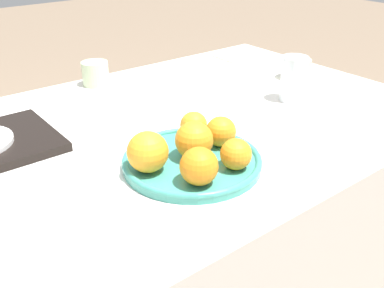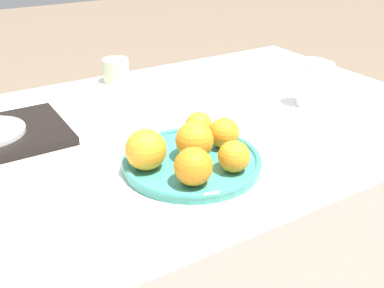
% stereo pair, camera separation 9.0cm
% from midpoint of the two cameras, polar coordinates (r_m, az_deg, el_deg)
% --- Properties ---
extents(table, '(1.41, 0.88, 0.71)m').
position_cam_midpoint_polar(table, '(1.29, -5.26, -12.34)').
color(table, silver).
rests_on(table, ground_plane).
extents(fruit_platter, '(0.29, 0.29, 0.02)m').
position_cam_midpoint_polar(fruit_platter, '(0.91, -2.81, -2.22)').
color(fruit_platter, teal).
rests_on(fruit_platter, table).
extents(orange_0, '(0.08, 0.08, 0.08)m').
position_cam_midpoint_polar(orange_0, '(0.90, -2.58, 0.40)').
color(orange_0, orange).
rests_on(orange_0, fruit_platter).
extents(orange_1, '(0.06, 0.06, 0.06)m').
position_cam_midpoint_polar(orange_1, '(0.99, -2.23, 2.40)').
color(orange_1, orange).
rests_on(orange_1, fruit_platter).
extents(orange_2, '(0.07, 0.07, 0.07)m').
position_cam_midpoint_polar(orange_2, '(0.95, 1.01, 1.53)').
color(orange_2, orange).
rests_on(orange_2, fruit_platter).
extents(orange_3, '(0.07, 0.07, 0.07)m').
position_cam_midpoint_polar(orange_3, '(0.81, -2.26, -2.94)').
color(orange_3, orange).
rests_on(orange_3, fruit_platter).
extents(orange_4, '(0.08, 0.08, 0.08)m').
position_cam_midpoint_polar(orange_4, '(0.86, -8.62, -1.08)').
color(orange_4, orange).
rests_on(orange_4, fruit_platter).
extents(orange_5, '(0.06, 0.06, 0.06)m').
position_cam_midpoint_polar(orange_5, '(0.87, 2.66, -1.38)').
color(orange_5, orange).
rests_on(orange_5, fruit_platter).
extents(water_glass, '(0.07, 0.07, 0.12)m').
position_cam_midpoint_polar(water_glass, '(1.25, 10.77, 8.09)').
color(water_glass, silver).
rests_on(water_glass, table).
extents(cup_0, '(0.08, 0.08, 0.07)m').
position_cam_midpoint_polar(cup_0, '(1.40, -14.00, 8.66)').
color(cup_0, '#B7CC9E').
rests_on(cup_0, table).
extents(cup_1, '(0.09, 0.09, 0.06)m').
position_cam_midpoint_polar(cup_1, '(1.44, 11.38, 9.31)').
color(cup_1, '#B7CC9E').
rests_on(cup_1, table).
extents(napkin, '(0.12, 0.12, 0.01)m').
position_cam_midpoint_polar(napkin, '(1.65, 4.08, 10.98)').
color(napkin, silver).
rests_on(napkin, table).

